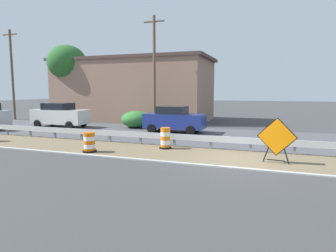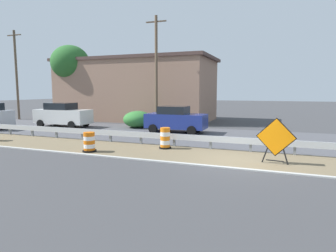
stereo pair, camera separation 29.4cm
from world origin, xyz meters
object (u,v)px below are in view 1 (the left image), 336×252
Objects in this scene: traffic_barrel_close at (89,143)px; utility_pole_mid at (12,74)px; car_trailing_near_lane at (174,119)px; warning_sign_diamond at (277,139)px; utility_pole_near at (154,70)px; traffic_barrel_nearest at (165,139)px; car_mid_far_lane at (60,115)px.

traffic_barrel_close is 0.11× the size of utility_pole_mid.
car_trailing_near_lane is at bearing -12.24° from traffic_barrel_close.
warning_sign_diamond is 0.21× the size of utility_pole_near.
car_trailing_near_lane is at bearing -99.77° from utility_pole_mid.
utility_pole_near reaches higher than car_trailing_near_lane.
warning_sign_diamond is at bearing -85.05° from traffic_barrel_close.
car_trailing_near_lane is at bearing -128.71° from warning_sign_diamond.
traffic_barrel_nearest is at bearing -114.19° from utility_pole_mid.
car_trailing_near_lane is (5.92, 1.51, 0.46)m from traffic_barrel_nearest.
utility_pole_near is at bearing -91.66° from utility_pole_mid.
utility_pole_mid reaches higher than utility_pole_near.
traffic_barrel_nearest is at bearing -56.88° from traffic_barrel_close.
traffic_barrel_close is at bearing -43.66° from car_mid_far_lane.
car_mid_far_lane is at bearing -178.04° from car_trailing_near_lane.
car_mid_far_lane is at bearing 113.28° from utility_pole_near.
car_trailing_near_lane is 9.99m from car_mid_far_lane.
warning_sign_diamond reaches higher than traffic_barrel_nearest.
traffic_barrel_nearest is at bearing -75.69° from car_trailing_near_lane.
warning_sign_diamond reaches higher than car_trailing_near_lane.
car_mid_far_lane reaches higher than traffic_barrel_nearest.
traffic_barrel_close is 21.01m from utility_pole_mid.
car_mid_far_lane is at bearing -104.81° from warning_sign_diamond.
utility_pole_near reaches higher than traffic_barrel_nearest.
warning_sign_diamond is 14.48m from utility_pole_near.
car_trailing_near_lane is 0.48× the size of utility_pole_mid.
warning_sign_diamond is 1.98× the size of traffic_barrel_close.
car_mid_far_lane is (6.94, 16.99, -0.03)m from warning_sign_diamond.
car_mid_far_lane reaches higher than warning_sign_diamond.
traffic_barrel_close is 11.70m from utility_pole_near.
utility_pole_mid is at bearing 56.66° from traffic_barrel_close.
car_trailing_near_lane is 19.57m from utility_pole_mid.
traffic_barrel_nearest is at bearing -154.08° from utility_pole_near.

